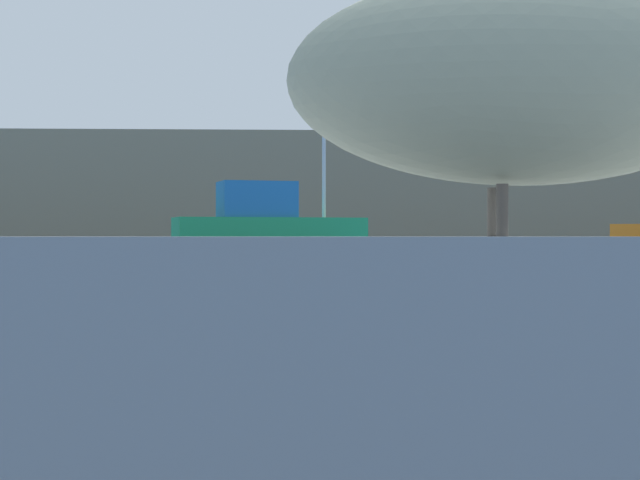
{
  "coord_description": "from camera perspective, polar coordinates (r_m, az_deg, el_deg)",
  "views": [
    {
      "loc": [
        -1.19,
        -3.42,
        0.82
      ],
      "look_at": [
        -0.07,
        20.6,
        0.74
      ],
      "focal_mm": 57.82,
      "sensor_mm": 36.0,
      "label": 1
    }
  ],
  "objects": [
    {
      "name": "ground_plane",
      "position": [
        3.72,
        16.49,
        -12.61
      ],
      "size": [
        260.0,
        260.0,
        0.0
      ],
      "primitive_type": "plane",
      "color": "#194C93"
    },
    {
      "name": "hillside_backdrop",
      "position": [
        76.97,
        -1.79,
        2.56
      ],
      "size": [
        140.0,
        15.68,
        7.99
      ],
      "primitive_type": "cube",
      "color": "#7F755B",
      "rests_on": "ground"
    },
    {
      "name": "pier_dock",
      "position": [
        2.69,
        11.06,
        -8.61
      ],
      "size": [
        3.45,
        3.15,
        0.82
      ],
      "primitive_type": "cube",
      "color": "gray",
      "rests_on": "ground"
    },
    {
      "name": "pelican",
      "position": [
        2.69,
        11.31,
        8.96
      ],
      "size": [
        1.52,
        0.67,
        0.99
      ],
      "rotation": [
        0.0,
        0.0,
        -0.1
      ],
      "color": "gray",
      "rests_on": "pier_dock"
    },
    {
      "name": "fishing_boat_green",
      "position": [
        33.94,
        -2.95,
        0.5
      ],
      "size": [
        6.5,
        3.27,
        5.58
      ],
      "rotation": [
        0.0,
        0.0,
        0.24
      ],
      "color": "#1E8C4C",
      "rests_on": "ground"
    },
    {
      "name": "mooring_buoy",
      "position": [
        13.59,
        -13.52,
        -2.15
      ],
      "size": [
        0.54,
        0.54,
        0.54
      ],
      "primitive_type": "sphere",
      "color": "#E54C19",
      "rests_on": "ground"
    }
  ]
}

